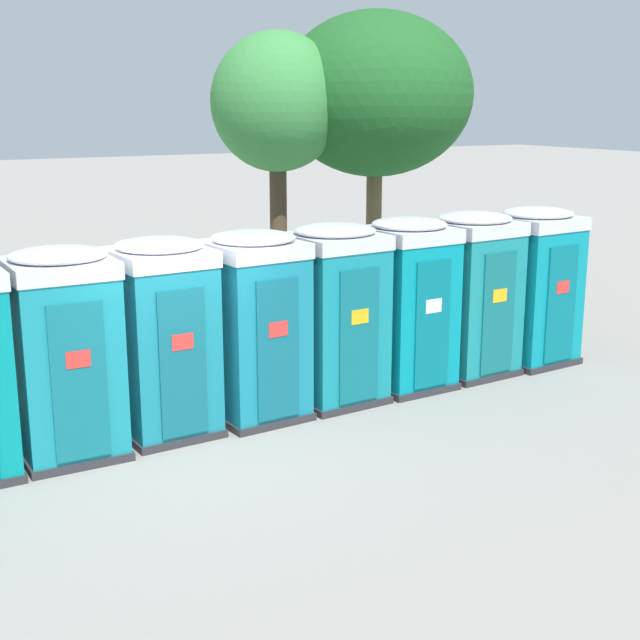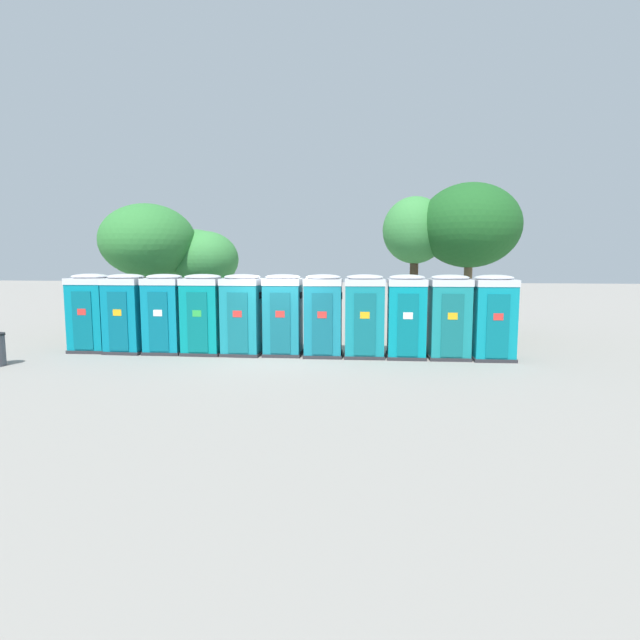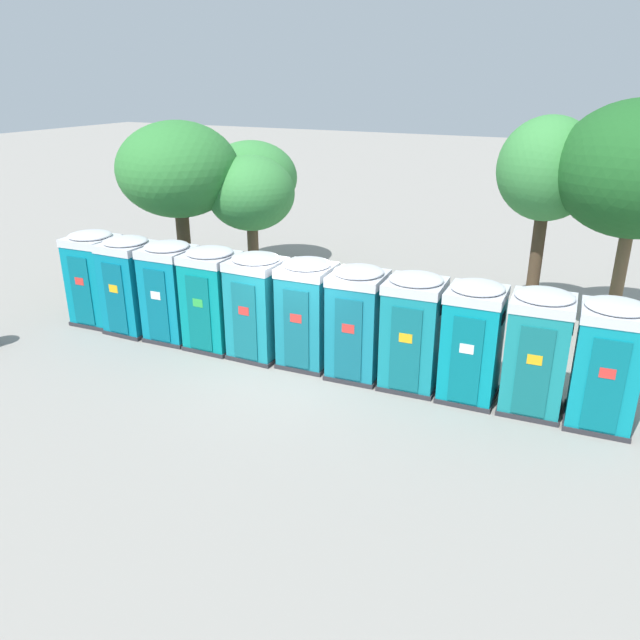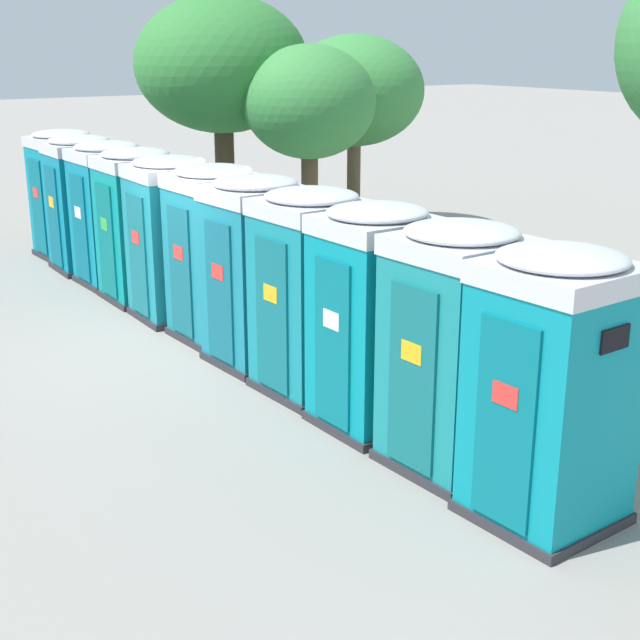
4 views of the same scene
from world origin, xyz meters
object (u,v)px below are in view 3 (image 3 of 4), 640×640
(portapotty_2, at_px, (171,291))
(portapotty_10, at_px, (606,364))
(portapotty_1, at_px, (130,285))
(portapotty_5, at_px, (307,313))
(street_tree_3, at_px, (639,170))
(street_tree_4, at_px, (547,171))
(portapotty_4, at_px, (257,306))
(portapotty_8, at_px, (472,341))
(portapotty_6, at_px, (357,322))
(portapotty_3, at_px, (212,298))
(portapotty_7, at_px, (413,331))
(street_tree_1, at_px, (251,178))
(street_tree_2, at_px, (251,194))
(portapotty_0, at_px, (96,277))
(street_tree_0, at_px, (178,170))
(portapotty_9, at_px, (537,351))

(portapotty_2, relative_size, portapotty_10, 1.00)
(portapotty_1, height_order, portapotty_5, same)
(portapotty_2, distance_m, portapotty_5, 3.81)
(street_tree_3, bearing_deg, street_tree_4, 172.72)
(portapotty_4, distance_m, portapotty_8, 5.09)
(portapotty_4, height_order, street_tree_4, street_tree_4)
(portapotty_5, distance_m, portapotty_6, 1.27)
(portapotty_3, xyz_separation_m, portapotty_7, (5.08, 0.18, -0.00))
(street_tree_1, bearing_deg, street_tree_4, -6.62)
(street_tree_2, distance_m, street_tree_3, 10.51)
(portapotty_8, bearing_deg, portapotty_5, -179.21)
(portapotty_2, xyz_separation_m, street_tree_3, (10.13, 4.96, 3.01))
(portapotty_0, bearing_deg, street_tree_4, 26.23)
(portapotty_2, xyz_separation_m, portapotty_8, (7.62, 0.23, 0.00))
(portapotty_1, bearing_deg, portapotty_10, 1.79)
(portapotty_1, bearing_deg, portapotty_5, 2.80)
(street_tree_0, bearing_deg, street_tree_2, 26.08)
(portapotty_0, bearing_deg, portapotty_9, 1.52)
(portapotty_7, distance_m, portapotty_9, 2.54)
(portapotty_0, bearing_deg, portapotty_8, 1.33)
(portapotty_1, height_order, street_tree_1, street_tree_1)
(portapotty_6, bearing_deg, portapotty_8, 1.87)
(portapotty_8, relative_size, street_tree_0, 0.49)
(portapotty_5, distance_m, portapotty_7, 2.54)
(portapotty_6, bearing_deg, portapotty_0, -178.84)
(portapotty_8, relative_size, street_tree_2, 0.61)
(street_tree_1, bearing_deg, portapotty_4, -57.20)
(portapotty_0, bearing_deg, street_tree_1, 80.67)
(portapotty_9, bearing_deg, portapotty_8, -176.95)
(portapotty_6, distance_m, street_tree_0, 8.37)
(portapotty_2, xyz_separation_m, street_tree_0, (-2.22, 3.43, 2.43))
(portapotty_1, distance_m, portapotty_5, 5.09)
(portapotty_8, bearing_deg, street_tree_1, 146.22)
(portapotty_2, height_order, portapotty_9, same)
(portapotty_5, bearing_deg, portapotty_1, -177.20)
(portapotty_8, height_order, street_tree_1, street_tree_1)
(portapotty_1, bearing_deg, portapotty_9, 2.08)
(portapotty_3, height_order, street_tree_0, street_tree_0)
(street_tree_2, relative_size, street_tree_4, 0.76)
(portapotty_3, xyz_separation_m, street_tree_2, (-1.55, 4.35, 1.72))
(street_tree_4, bearing_deg, portapotty_7, -108.88)
(portapotty_10, distance_m, street_tree_0, 13.01)
(portapotty_6, relative_size, portapotty_7, 1.00)
(street_tree_4, bearing_deg, portapotty_4, -136.95)
(portapotty_7, xyz_separation_m, street_tree_3, (3.77, 4.76, 3.01))
(street_tree_2, bearing_deg, portapotty_0, -117.31)
(portapotty_0, xyz_separation_m, portapotty_9, (11.44, 0.30, -0.00))
(portapotty_3, distance_m, street_tree_1, 7.14)
(portapotty_1, distance_m, portapotty_4, 3.81)
(street_tree_3, height_order, street_tree_4, street_tree_3)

